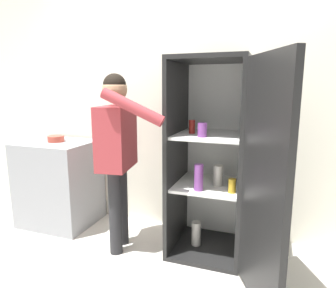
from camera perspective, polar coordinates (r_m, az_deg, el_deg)
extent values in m
plane|color=beige|center=(2.53, -5.10, -24.12)|extent=(12.00, 12.00, 0.00)
cube|color=silver|center=(3.00, 2.39, 7.47)|extent=(7.00, 0.06, 2.55)
cube|color=black|center=(2.91, 7.49, -18.77)|extent=(0.63, 0.66, 0.04)
cube|color=black|center=(2.54, 8.43, 15.68)|extent=(0.63, 0.66, 0.04)
cube|color=white|center=(2.90, 9.19, -1.38)|extent=(0.63, 0.03, 1.62)
cube|color=black|center=(2.68, 1.73, -2.26)|extent=(0.04, 0.66, 1.62)
cube|color=black|center=(2.56, 14.42, -3.19)|extent=(0.03, 0.66, 1.62)
cube|color=white|center=(2.67, 7.80, -7.67)|extent=(0.56, 0.59, 0.02)
cube|color=white|center=(2.56, 8.05, 1.67)|extent=(0.56, 0.59, 0.02)
cube|color=black|center=(1.98, 17.77, -7.53)|extent=(0.31, 0.58, 1.62)
cylinder|color=beige|center=(2.84, 5.38, -16.59)|extent=(0.08, 0.08, 0.22)
cylinder|color=#B78C1E|center=(2.45, 12.11, -7.80)|extent=(0.06, 0.06, 0.11)
cylinder|color=maroon|center=(2.56, 4.59, 3.29)|extent=(0.05, 0.05, 0.12)
cylinder|color=beige|center=(2.60, 9.53, -5.90)|extent=(0.08, 0.08, 0.17)
cylinder|color=#723884|center=(2.45, 5.87, -6.37)|extent=(0.07, 0.07, 0.22)
cylinder|color=#723884|center=(2.38, 6.55, 2.68)|extent=(0.07, 0.07, 0.11)
cylinder|color=#262628|center=(2.85, -8.78, -11.35)|extent=(0.11, 0.11, 0.76)
cylinder|color=#262628|center=(2.70, -10.03, -12.69)|extent=(0.11, 0.11, 0.76)
cube|color=#9E3338|center=(2.60, -9.82, 1.26)|extent=(0.31, 0.46, 0.54)
sphere|color=tan|center=(2.57, -10.11, 10.18)|extent=(0.21, 0.21, 0.21)
sphere|color=black|center=(2.57, -10.14, 11.00)|extent=(0.19, 0.19, 0.19)
cylinder|color=#9E3338|center=(2.83, -8.10, 1.52)|extent=(0.09, 0.09, 0.50)
cylinder|color=#9E3338|center=(2.27, -6.76, 6.98)|extent=(0.50, 0.16, 0.29)
cube|color=gray|center=(3.43, -19.94, -6.91)|extent=(0.73, 0.62, 0.89)
cylinder|color=#B24738|center=(3.33, -20.56, 0.94)|extent=(0.17, 0.17, 0.06)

